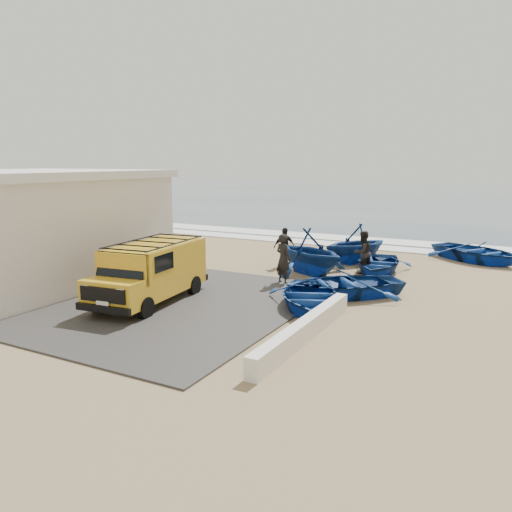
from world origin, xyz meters
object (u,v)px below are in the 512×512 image
at_px(boat_mid_left, 310,251).
at_px(boat_far_right, 476,252).
at_px(van, 151,270).
at_px(boat_mid_right, 378,263).
at_px(building, 20,226).
at_px(fisherman_back, 284,247).
at_px(boat_near_left, 309,296).
at_px(fisherman_middle, 363,252).
at_px(parapet, 305,330).
at_px(fisherman_front, 283,259).
at_px(boat_far_left, 356,244).
at_px(boat_near_right, 343,284).

height_order(boat_mid_left, boat_far_right, boat_mid_left).
relative_size(van, boat_mid_right, 1.35).
height_order(building, fisherman_back, building).
bearing_deg(van, boat_near_left, 14.02).
height_order(boat_mid_left, fisherman_back, boat_mid_left).
height_order(fisherman_middle, fisherman_back, fisherman_middle).
bearing_deg(parapet, fisherman_back, 118.35).
bearing_deg(boat_far_right, fisherman_front, 177.10).
bearing_deg(fisherman_front, boat_far_left, -81.85).
distance_m(van, boat_near_right, 6.61).
relative_size(parapet, van, 1.22).
xyz_separation_m(boat_far_left, fisherman_back, (-2.60, -2.20, -0.04)).
relative_size(boat_far_right, fisherman_back, 2.52).
height_order(van, boat_far_left, van).
distance_m(boat_far_left, fisherman_back, 3.41).
bearing_deg(van, parapet, -15.14).
height_order(building, boat_far_left, building).
distance_m(boat_far_left, fisherman_front, 5.34).
distance_m(van, boat_mid_left, 7.18).
bearing_deg(boat_near_left, boat_far_left, 73.27).
bearing_deg(parapet, fisherman_front, 120.50).
distance_m(boat_far_right, fisherman_front, 10.31).
bearing_deg(boat_far_right, boat_mid_left, 170.02).
height_order(boat_near_right, boat_far_right, boat_far_right).
relative_size(van, boat_near_right, 1.19).
bearing_deg(boat_mid_right, boat_far_left, 128.50).
height_order(boat_near_right, boat_mid_right, boat_near_right).
xyz_separation_m(van, boat_far_right, (8.96, 12.65, -0.64)).
height_order(building, boat_mid_right, building).
relative_size(parapet, fisherman_back, 3.42).
xyz_separation_m(boat_mid_right, fisherman_back, (-4.03, -0.75, 0.50)).
height_order(boat_mid_left, fisherman_front, fisherman_front).
bearing_deg(boat_mid_left, van, -177.52).
bearing_deg(parapet, boat_near_right, 96.29).
xyz_separation_m(building, boat_far_left, (10.62, 9.51, -1.25)).
xyz_separation_m(boat_far_left, boat_far_right, (4.91, 3.06, -0.46)).
height_order(building, boat_mid_left, building).
height_order(boat_near_right, fisherman_front, fisherman_front).
xyz_separation_m(van, boat_near_left, (4.90, 1.82, -0.70)).
relative_size(boat_far_left, boat_far_right, 0.79).
relative_size(building, boat_mid_right, 2.58).
bearing_deg(boat_far_right, boat_near_right, -167.83).
xyz_separation_m(building, parapet, (12.50, -1.00, -1.89)).
bearing_deg(fisherman_front, boat_near_right, -172.35).
xyz_separation_m(van, boat_far_left, (4.05, 9.59, -0.18)).
relative_size(boat_mid_left, boat_mid_right, 1.00).
xyz_separation_m(boat_far_left, fisherman_middle, (0.92, -2.01, -0.02)).
height_order(boat_mid_left, boat_mid_right, boat_mid_left).
distance_m(building, parapet, 12.68).
height_order(boat_near_left, boat_mid_right, boat_near_left).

